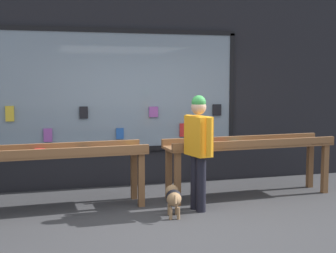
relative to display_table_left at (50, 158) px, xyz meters
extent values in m
plane|color=#38383A|center=(1.55, -1.08, -0.75)|extent=(40.00, 40.00, 0.00)
cube|color=black|center=(1.55, 1.32, 1.14)|extent=(8.18, 0.20, 3.79)
cube|color=gray|center=(0.89, 1.19, 0.93)|extent=(4.77, 0.03, 2.04)
cube|color=black|center=(0.89, 1.19, 1.95)|extent=(4.85, 0.06, 0.08)
cube|color=black|center=(0.89, 1.19, -0.09)|extent=(4.85, 0.06, 0.08)
cube|color=black|center=(3.28, 1.19, 0.93)|extent=(0.08, 0.06, 2.04)
cube|color=yellow|center=(-0.60, 1.15, 0.57)|extent=(0.14, 0.03, 0.25)
cube|color=#994CA5|center=(-0.01, 1.15, 0.20)|extent=(0.14, 0.03, 0.23)
cube|color=black|center=(0.59, 1.15, 0.56)|extent=(0.14, 0.03, 0.20)
cube|color=#2659B2|center=(1.20, 1.15, 0.19)|extent=(0.13, 0.03, 0.19)
cube|color=#994CA5|center=(1.80, 1.15, 0.55)|extent=(0.16, 0.03, 0.18)
cube|color=red|center=(2.36, 1.15, 0.21)|extent=(0.16, 0.03, 0.24)
cube|color=black|center=(2.99, 1.15, 0.56)|extent=(0.16, 0.03, 0.21)
cube|color=brown|center=(1.30, -0.18, -0.36)|extent=(0.09, 0.09, 0.79)
cube|color=brown|center=(1.28, 0.29, -0.36)|extent=(0.09, 0.09, 0.79)
cube|color=brown|center=(0.00, 0.00, 0.06)|extent=(2.80, 0.75, 0.04)
cube|color=brown|center=(0.01, -0.28, 0.12)|extent=(2.78, 0.19, 0.12)
cube|color=brown|center=(-0.01, 0.28, 0.12)|extent=(2.78, 0.19, 0.12)
cube|color=black|center=(-0.54, -0.10, 0.09)|extent=(0.18, 0.21, 0.02)
cube|color=red|center=(-0.15, 0.15, 0.09)|extent=(0.18, 0.23, 0.03)
cube|color=yellow|center=(0.18, -0.12, 0.09)|extent=(0.16, 0.24, 0.03)
cube|color=black|center=(0.51, 0.18, 0.09)|extent=(0.19, 0.23, 0.02)
cube|color=#2659B2|center=(0.90, 0.06, 0.09)|extent=(0.14, 0.23, 0.02)
cube|color=yellow|center=(1.24, 0.19, 0.09)|extent=(0.16, 0.22, 0.02)
cube|color=brown|center=(1.83, -0.27, -0.35)|extent=(0.09, 0.09, 0.80)
cube|color=brown|center=(4.40, -0.15, -0.35)|extent=(0.09, 0.09, 0.80)
cube|color=brown|center=(1.81, 0.15, -0.35)|extent=(0.09, 0.09, 0.80)
cube|color=brown|center=(4.38, 0.27, -0.35)|extent=(0.09, 0.09, 0.80)
cube|color=brown|center=(3.10, 0.00, 0.07)|extent=(2.80, 0.70, 0.04)
cube|color=brown|center=(3.11, -0.26, 0.13)|extent=(2.78, 0.19, 0.12)
cube|color=brown|center=(3.09, 0.26, 0.13)|extent=(2.78, 0.19, 0.12)
cube|color=#338C4C|center=(1.90, -0.14, 0.10)|extent=(0.19, 0.22, 0.02)
cube|color=red|center=(2.15, -0.16, 0.10)|extent=(0.16, 0.22, 0.02)
cube|color=#5999A5|center=(2.38, 0.07, 0.10)|extent=(0.15, 0.20, 0.02)
cube|color=red|center=(2.66, 0.06, 0.10)|extent=(0.17, 0.24, 0.02)
cube|color=#5999A5|center=(2.93, 0.14, 0.10)|extent=(0.17, 0.22, 0.03)
cube|color=#5999A5|center=(3.25, -0.07, 0.10)|extent=(0.16, 0.21, 0.02)
cube|color=black|center=(3.54, 0.02, 0.11)|extent=(0.19, 0.22, 0.03)
cube|color=orange|center=(3.77, -0.06, 0.11)|extent=(0.16, 0.20, 0.03)
cube|color=#2659B2|center=(4.04, -0.03, 0.10)|extent=(0.20, 0.25, 0.02)
cube|color=#5999A5|center=(4.34, 0.10, 0.10)|extent=(0.13, 0.21, 0.02)
cylinder|color=black|center=(2.06, -0.66, -0.35)|extent=(0.14, 0.14, 0.80)
cylinder|color=black|center=(2.03, -0.51, -0.35)|extent=(0.14, 0.14, 0.80)
cube|color=orange|center=(2.04, -0.59, 0.32)|extent=(0.31, 0.48, 0.56)
cylinder|color=orange|center=(2.11, -0.86, 0.34)|extent=(0.09, 0.09, 0.54)
cylinder|color=orange|center=(1.98, -0.31, 0.34)|extent=(0.09, 0.09, 0.54)
sphere|color=tan|center=(2.04, -0.59, 0.73)|extent=(0.22, 0.22, 0.22)
sphere|color=#338C3F|center=(2.04, -0.59, 0.80)|extent=(0.20, 0.20, 0.20)
ellipsoid|color=#99724C|center=(1.61, -0.82, -0.49)|extent=(0.26, 0.38, 0.21)
ellipsoid|color=black|center=(1.61, -0.82, -0.48)|extent=(0.25, 0.24, 0.22)
sphere|color=#99724C|center=(1.65, -0.61, -0.45)|extent=(0.19, 0.19, 0.19)
cylinder|color=#99724C|center=(1.58, -1.02, -0.46)|extent=(0.04, 0.10, 0.12)
cylinder|color=#99724C|center=(1.68, -0.73, -0.67)|extent=(0.04, 0.04, 0.16)
cylinder|color=#99724C|center=(1.58, -0.71, -0.67)|extent=(0.04, 0.04, 0.16)
cylinder|color=#99724C|center=(1.65, -0.93, -0.67)|extent=(0.04, 0.04, 0.16)
cylinder|color=#99724C|center=(1.54, -0.92, -0.67)|extent=(0.04, 0.04, 0.16)
camera|label=1|loc=(-0.08, -6.82, 1.14)|focal=50.00mm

